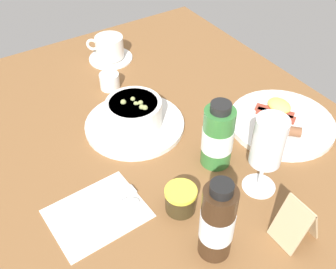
{
  "coord_description": "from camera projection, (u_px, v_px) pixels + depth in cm",
  "views": [
    {
      "loc": [
        56.12,
        -36.19,
        61.31
      ],
      "look_at": [
        2.51,
        -1.84,
        4.13
      ],
      "focal_mm": 43.23,
      "sensor_mm": 36.0,
      "label": 1
    }
  ],
  "objects": [
    {
      "name": "creamer_jug",
      "position": [
        110.0,
        80.0,
        1.04
      ],
      "size": [
        5.97,
        5.13,
        4.83
      ],
      "color": "silver",
      "rests_on": "ground_plane"
    },
    {
      "name": "sauce_bottle_green",
      "position": [
        218.0,
        137.0,
        0.81
      ],
      "size": [
        6.44,
        6.44,
        15.21
      ],
      "color": "#337233",
      "rests_on": "ground_plane"
    },
    {
      "name": "coffee_cup",
      "position": [
        109.0,
        49.0,
        1.14
      ],
      "size": [
        12.37,
        12.37,
        6.85
      ],
      "color": "silver",
      "rests_on": "ground_plane"
    },
    {
      "name": "wine_glass",
      "position": [
        268.0,
        145.0,
        0.73
      ],
      "size": [
        6.61,
        6.61,
        17.2
      ],
      "color": "white",
      "rests_on": "ground_plane"
    },
    {
      "name": "jam_jar",
      "position": [
        181.0,
        199.0,
        0.75
      ],
      "size": [
        5.99,
        5.99,
        5.18
      ],
      "color": "#342B16",
      "rests_on": "ground_plane"
    },
    {
      "name": "breakfast_plate",
      "position": [
        281.0,
        122.0,
        0.94
      ],
      "size": [
        24.37,
        24.37,
        3.7
      ],
      "color": "silver",
      "rests_on": "ground_plane"
    },
    {
      "name": "ground_plane",
      "position": [
        169.0,
        144.0,
        0.92
      ],
      "size": [
        110.0,
        84.0,
        3.0
      ],
      "primitive_type": "cube",
      "color": "brown"
    },
    {
      "name": "menu_card",
      "position": [
        297.0,
        221.0,
        0.69
      ],
      "size": [
        5.82,
        6.8,
        8.87
      ],
      "color": "tan",
      "rests_on": "ground_plane"
    },
    {
      "name": "sauce_bottle_brown",
      "position": [
        217.0,
        222.0,
        0.65
      ],
      "size": [
        5.7,
        5.7,
        16.85
      ],
      "color": "#382314",
      "rests_on": "ground_plane"
    },
    {
      "name": "cutlery_setting",
      "position": [
        99.0,
        212.0,
        0.75
      ],
      "size": [
        14.64,
        17.94,
        0.9
      ],
      "color": "silver",
      "rests_on": "ground_plane"
    },
    {
      "name": "porridge_bowl",
      "position": [
        134.0,
        116.0,
        0.92
      ],
      "size": [
        22.85,
        22.85,
        7.8
      ],
      "color": "silver",
      "rests_on": "ground_plane"
    }
  ]
}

